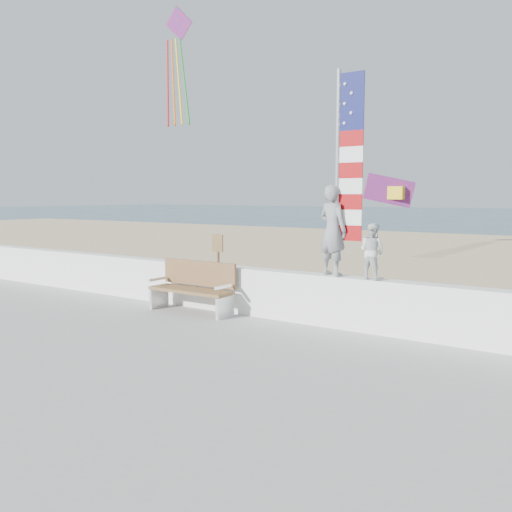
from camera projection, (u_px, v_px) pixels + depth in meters
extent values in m
plane|color=#325365|center=(185.00, 347.00, 8.88)|extent=(220.00, 220.00, 0.00)
cube|color=#CEB389|center=(384.00, 277.00, 16.30)|extent=(90.00, 40.00, 0.08)
cube|color=white|center=(253.00, 291.00, 10.46)|extent=(30.00, 0.35, 0.90)
imported|color=gray|center=(333.00, 230.00, 9.40)|extent=(0.66, 0.54, 1.58)
imported|color=silver|center=(372.00, 251.00, 9.03)|extent=(0.53, 0.46, 0.94)
cube|color=brown|center=(190.00, 290.00, 10.63)|extent=(1.80, 0.50, 0.06)
cube|color=brown|center=(199.00, 273.00, 10.82)|extent=(1.80, 0.05, 0.50)
cube|color=silver|center=(159.00, 298.00, 11.13)|extent=(0.06, 0.50, 0.40)
cube|color=silver|center=(157.00, 279.00, 11.04)|extent=(0.06, 0.45, 0.05)
cube|color=silver|center=(225.00, 307.00, 10.19)|extent=(0.06, 0.50, 0.40)
cube|color=white|center=(223.00, 287.00, 10.10)|extent=(0.06, 0.45, 0.05)
cylinder|color=silver|center=(337.00, 175.00, 9.25)|extent=(0.08, 0.08, 3.50)
cube|color=#0F1451|center=(352.00, 101.00, 8.98)|extent=(0.44, 0.02, 0.95)
cube|color=#9E0A0C|center=(349.00, 233.00, 9.23)|extent=(0.44, 0.02, 0.26)
cube|color=white|center=(350.00, 218.00, 9.20)|extent=(0.44, 0.02, 0.26)
cube|color=#9E0A0C|center=(350.00, 202.00, 9.17)|extent=(0.44, 0.02, 0.26)
cube|color=white|center=(350.00, 186.00, 9.14)|extent=(0.44, 0.02, 0.26)
cube|color=#9E0A0C|center=(350.00, 170.00, 9.11)|extent=(0.44, 0.02, 0.26)
cube|color=white|center=(351.00, 154.00, 9.08)|extent=(0.44, 0.02, 0.26)
cube|color=#9E0A0C|center=(351.00, 138.00, 9.05)|extent=(0.44, 0.02, 0.26)
sphere|color=white|center=(344.00, 123.00, 9.08)|extent=(0.06, 0.06, 0.06)
sphere|color=white|center=(351.00, 113.00, 8.99)|extent=(0.06, 0.06, 0.06)
sphere|color=white|center=(345.00, 104.00, 9.04)|extent=(0.06, 0.06, 0.06)
sphere|color=white|center=(352.00, 93.00, 8.96)|extent=(0.06, 0.06, 0.06)
sphere|color=white|center=(345.00, 84.00, 9.01)|extent=(0.06, 0.06, 0.06)
cube|color=red|center=(389.00, 190.00, 11.07)|extent=(1.05, 0.70, 0.71)
cube|color=yellow|center=(396.00, 193.00, 11.00)|extent=(0.37, 0.27, 0.26)
cube|color=red|center=(179.00, 23.00, 18.89)|extent=(1.12, 0.37, 1.09)
cylinder|color=red|center=(168.00, 79.00, 17.11)|extent=(2.43, 2.63, 3.36)
cylinder|color=orange|center=(173.00, 79.00, 16.99)|extent=(2.51, 2.63, 3.36)
cylinder|color=yellow|center=(179.00, 78.00, 16.86)|extent=(2.58, 2.63, 3.36)
cylinder|color=#178D26|center=(184.00, 77.00, 16.74)|extent=(2.66, 2.63, 3.36)
cylinder|color=brown|center=(218.00, 270.00, 13.18)|extent=(0.07, 0.07, 1.20)
cube|color=olive|center=(217.00, 243.00, 13.09)|extent=(0.32, 0.03, 0.42)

